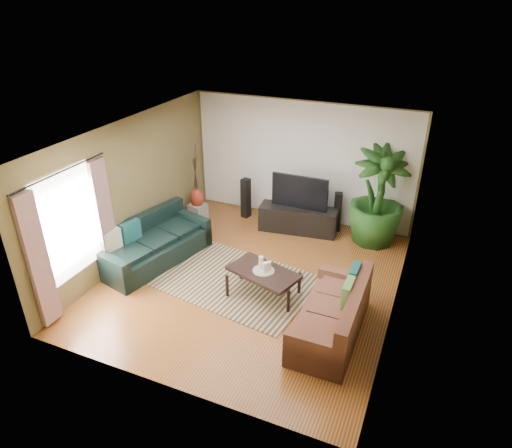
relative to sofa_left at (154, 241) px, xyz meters
The scene contains 28 objects.
floor 2.04m from the sofa_left, ahead, with size 5.50×5.50×0.00m, color #965E26.
ceiling 3.03m from the sofa_left, ahead, with size 5.50×5.50×0.00m, color white.
wall_back 3.63m from the sofa_left, 55.38° to the left, with size 5.00×5.00×0.00m, color brown.
wall_front 3.41m from the sofa_left, 52.72° to the right, with size 5.00×5.00×0.00m, color brown.
wall_left 1.06m from the sofa_left, 165.18° to the left, with size 5.50×5.50×0.00m, color brown.
wall_right 4.59m from the sofa_left, ahead, with size 5.50×5.50×0.00m, color brown.
backwall_panel 3.62m from the sofa_left, 55.29° to the left, with size 4.90×4.90×0.00m, color white.
window_pane 1.83m from the sofa_left, 108.44° to the right, with size 1.80×1.80×0.00m, color white.
curtain_near 2.37m from the sofa_left, 101.20° to the right, with size 0.08×0.35×2.20m, color gray.
curtain_far 1.11m from the sofa_left, 121.51° to the right, with size 0.08×0.35×2.20m, color gray.
curtain_rod 2.42m from the sofa_left, 106.66° to the right, with size 0.03×0.03×1.90m, color black.
sofa_left is the anchor object (origin of this frame).
sofa_right 3.75m from the sofa_left, 11.27° to the right, with size 1.92×0.86×0.85m, color brown.
area_rug 1.84m from the sofa_left, ahead, with size 2.68×1.90×0.01m, color tan.
coffee_table 2.38m from the sofa_left, ahead, with size 1.19×0.65×0.49m, color black.
candle_tray 2.37m from the sofa_left, ahead, with size 0.37×0.37×0.02m, color #989893.
candle_tall 2.32m from the sofa_left, ahead, with size 0.08×0.08×0.24m, color #F1EACB.
candle_mid 2.42m from the sofa_left, ahead, with size 0.08×0.08×0.18m, color #F4E3CE.
candle_short 2.44m from the sofa_left, ahead, with size 0.08×0.08×0.15m, color beige.
tv_stand 3.13m from the sofa_left, 45.97° to the left, with size 1.67×0.50×0.56m, color black.
television 3.18m from the sofa_left, 46.22° to the left, with size 1.22×0.07×0.72m, color black.
speaker_left 2.59m from the sofa_left, 71.06° to the left, with size 0.17×0.19×0.93m, color black.
speaker_right 3.93m from the sofa_left, 41.66° to the left, with size 0.16×0.18×0.88m, color black.
potted_plant 4.51m from the sofa_left, 32.80° to the left, with size 1.13×1.13×2.03m, color #1A4316.
plant_pot 4.48m from the sofa_left, 32.80° to the left, with size 0.37×0.37×0.29m, color black.
pedestal 1.97m from the sofa_left, 94.41° to the left, with size 0.34×0.34×0.34m, color gray.
vase 1.95m from the sofa_left, 94.41° to the left, with size 0.32×0.32×0.44m, color #9C2C1C.
side_table 0.45m from the sofa_left, 102.70° to the left, with size 0.47×0.47×0.50m, color brown.
Camera 1 is at (2.79, -6.36, 4.78)m, focal length 32.00 mm.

